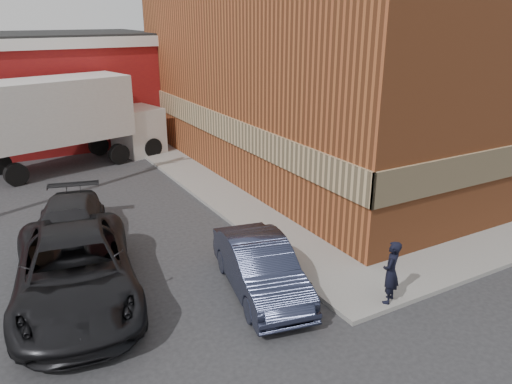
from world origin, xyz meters
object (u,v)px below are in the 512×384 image
brick_building (358,57)px  suv_b (69,227)px  sedan (261,267)px  suv_a (75,271)px  man (391,272)px  box_truck (73,116)px

brick_building → suv_b: size_ratio=3.88×
brick_building → sedan: size_ratio=4.43×
suv_b → brick_building: bearing=30.2°
suv_a → suv_b: size_ratio=1.26×
man → box_truck: 16.17m
sedan → suv_a: (-4.04, 1.79, 0.14)m
suv_a → suv_b: (0.39, 3.07, -0.14)m
suv_b → box_truck: size_ratio=0.56×
sedan → box_truck: box_truck is taller
sedan → suv_b: 6.08m
sedan → suv_b: size_ratio=0.88×
brick_building → suv_b: bearing=-165.1°
man → brick_building: bearing=-157.9°
sedan → brick_building: bearing=51.7°
brick_building → suv_a: 16.05m
man → suv_a: size_ratio=0.26×
brick_building → man: (-7.71, -10.55, -3.79)m
sedan → man: bearing=-30.0°
sedan → box_truck: size_ratio=0.49×
suv_a → suv_b: 3.10m
man → suv_a: bearing=-62.8°
man → suv_b: (-5.97, 6.92, -0.21)m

